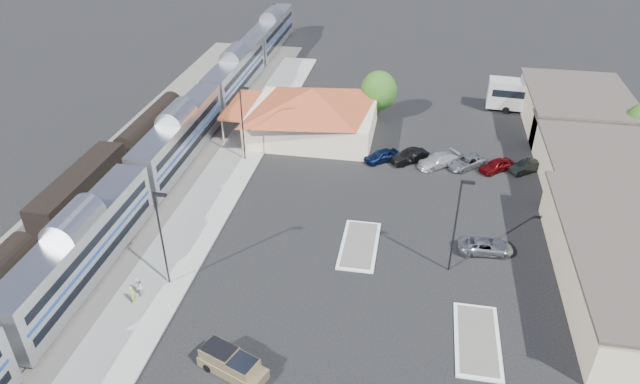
% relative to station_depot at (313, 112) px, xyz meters
% --- Properties ---
extents(ground, '(280.00, 280.00, 0.00)m').
position_rel_station_depot_xyz_m(ground, '(4.56, -24.00, -3.13)').
color(ground, black).
rests_on(ground, ground).
extents(railbed, '(16.00, 100.00, 0.12)m').
position_rel_station_depot_xyz_m(railbed, '(-16.44, -16.00, -3.07)').
color(railbed, '#4C4944').
rests_on(railbed, ground).
extents(platform, '(5.50, 92.00, 0.18)m').
position_rel_station_depot_xyz_m(platform, '(-7.44, -18.00, -3.04)').
color(platform, gray).
rests_on(platform, ground).
extents(passenger_train, '(3.00, 104.00, 5.55)m').
position_rel_station_depot_xyz_m(passenger_train, '(-13.44, -9.61, -0.26)').
color(passenger_train, silver).
rests_on(passenger_train, ground).
extents(freight_cars, '(2.80, 46.00, 4.00)m').
position_rel_station_depot_xyz_m(freight_cars, '(-19.44, -20.63, -1.21)').
color(freight_cars, black).
rests_on(freight_cars, ground).
extents(station_depot, '(18.35, 12.24, 6.20)m').
position_rel_station_depot_xyz_m(station_depot, '(0.00, 0.00, 0.00)').
color(station_depot, beige).
rests_on(station_depot, ground).
extents(buildings_east, '(14.40, 51.40, 4.80)m').
position_rel_station_depot_xyz_m(buildings_east, '(32.56, -9.72, -0.86)').
color(buildings_east, '#C6B28C').
rests_on(buildings_east, ground).
extents(traffic_island_south, '(3.30, 7.50, 0.21)m').
position_rel_station_depot_xyz_m(traffic_island_south, '(8.56, -22.00, -3.03)').
color(traffic_island_south, silver).
rests_on(traffic_island_south, ground).
extents(traffic_island_north, '(3.30, 7.50, 0.21)m').
position_rel_station_depot_xyz_m(traffic_island_north, '(18.56, -32.00, -3.03)').
color(traffic_island_north, silver).
rests_on(traffic_island_north, ground).
extents(lamp_plat_s, '(1.08, 0.25, 9.00)m').
position_rel_station_depot_xyz_m(lamp_plat_s, '(-6.34, -30.00, 2.21)').
color(lamp_plat_s, black).
rests_on(lamp_plat_s, ground).
extents(lamp_plat_n, '(1.08, 0.25, 9.00)m').
position_rel_station_depot_xyz_m(lamp_plat_n, '(-6.34, -8.00, 2.21)').
color(lamp_plat_n, black).
rests_on(lamp_plat_n, ground).
extents(lamp_lot, '(1.08, 0.25, 9.00)m').
position_rel_station_depot_xyz_m(lamp_lot, '(16.66, -24.00, 2.21)').
color(lamp_lot, black).
rests_on(lamp_lot, ground).
extents(tree_depot, '(4.71, 4.71, 6.63)m').
position_rel_station_depot_xyz_m(tree_depot, '(7.56, 6.00, 0.89)').
color(tree_depot, '#382314').
rests_on(tree_depot, ground).
extents(pickup_truck, '(5.32, 3.50, 1.73)m').
position_rel_station_depot_xyz_m(pickup_truck, '(1.65, -38.04, -2.31)').
color(pickup_truck, tan).
rests_on(pickup_truck, ground).
extents(suv, '(5.00, 2.63, 1.34)m').
position_rel_station_depot_xyz_m(suv, '(19.80, -20.90, -2.46)').
color(suv, '#999BA0').
rests_on(suv, ground).
extents(coach_bus, '(13.39, 3.79, 4.24)m').
position_rel_station_depot_xyz_m(coach_bus, '(28.56, 12.00, -0.69)').
color(coach_bus, silver).
rests_on(coach_bus, ground).
extents(person_a, '(0.40, 0.59, 1.60)m').
position_rel_station_depot_xyz_m(person_a, '(-8.22, -32.81, -2.15)').
color(person_a, '#B2CD40').
rests_on(person_a, platform).
extents(person_b, '(0.77, 0.91, 1.66)m').
position_rel_station_depot_xyz_m(person_b, '(-8.18, -31.91, -2.12)').
color(person_b, white).
rests_on(person_b, platform).
extents(parked_car_a, '(4.36, 3.84, 1.42)m').
position_rel_station_depot_xyz_m(parked_car_a, '(9.11, -5.48, -2.42)').
color(parked_car_a, '#0B1539').
rests_on(parked_car_a, ground).
extents(parked_car_b, '(4.56, 3.99, 1.49)m').
position_rel_station_depot_xyz_m(parked_car_b, '(12.31, -5.18, -2.39)').
color(parked_car_b, black).
rests_on(parked_car_b, ground).
extents(parked_car_c, '(5.22, 4.76, 1.47)m').
position_rel_station_depot_xyz_m(parked_car_c, '(15.51, -5.48, -2.40)').
color(parked_car_c, silver).
rests_on(parked_car_c, ground).
extents(parked_car_d, '(4.90, 4.68, 1.29)m').
position_rel_station_depot_xyz_m(parked_car_d, '(18.71, -5.18, -2.49)').
color(parked_car_d, gray).
rests_on(parked_car_d, ground).
extents(parked_car_e, '(4.19, 3.92, 1.40)m').
position_rel_station_depot_xyz_m(parked_car_e, '(21.91, -5.48, -2.43)').
color(parked_car_e, maroon).
rests_on(parked_car_e, ground).
extents(parked_car_f, '(4.05, 3.54, 1.32)m').
position_rel_station_depot_xyz_m(parked_car_f, '(25.11, -5.18, -2.47)').
color(parked_car_f, black).
rests_on(parked_car_f, ground).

